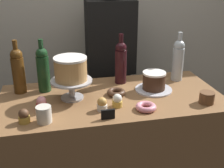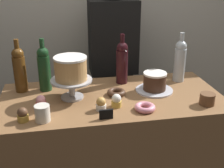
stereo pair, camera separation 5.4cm
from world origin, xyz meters
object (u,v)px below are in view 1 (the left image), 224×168
at_px(cupcake_caramel, 102,104).
at_px(wine_bottle_clear, 178,59).
at_px(wine_bottle_green, 43,69).
at_px(barista_figure, 110,73).
at_px(wine_bottle_dark_red, 121,62).
at_px(cookie_stack, 207,98).
at_px(donut_chocolate, 116,92).
at_px(white_layer_cake, 71,69).
at_px(coffee_cup_ceramic, 44,114).
at_px(chocolate_round_cake, 154,81).
at_px(price_sign_chalkboard, 108,114).
at_px(cupcake_vanilla, 117,101).
at_px(cupcake_chocolate, 24,116).
at_px(cupcake_strawberry, 41,103).
at_px(cake_stand_pedestal, 72,86).
at_px(wine_bottle_amber, 18,70).
at_px(donut_pink, 146,107).

bearing_deg(cupcake_caramel, wine_bottle_clear, 30.08).
relative_size(wine_bottle_green, barista_figure, 0.20).
distance_m(wine_bottle_dark_red, cookie_stack, 0.58).
relative_size(wine_bottle_clear, donut_chocolate, 2.91).
distance_m(wine_bottle_green, barista_figure, 0.69).
distance_m(white_layer_cake, wine_bottle_clear, 0.73).
bearing_deg(coffee_cup_ceramic, wine_bottle_dark_red, 40.85).
bearing_deg(chocolate_round_cake, price_sign_chalkboard, -139.92).
bearing_deg(cupcake_vanilla, cupcake_chocolate, -171.63).
bearing_deg(cupcake_strawberry, donut_chocolate, 12.16).
relative_size(wine_bottle_dark_red, coffee_cup_ceramic, 3.83).
height_order(cake_stand_pedestal, white_layer_cake, white_layer_cake).
relative_size(chocolate_round_cake, wine_bottle_dark_red, 0.44).
relative_size(wine_bottle_amber, cupcake_caramel, 4.38).
bearing_deg(wine_bottle_clear, price_sign_chalkboard, -142.47).
bearing_deg(cake_stand_pedestal, wine_bottle_green, 136.00).
xyz_separation_m(white_layer_cake, wine_bottle_green, (-0.15, 0.15, -0.04)).
bearing_deg(wine_bottle_dark_red, donut_chocolate, -111.40).
distance_m(cupcake_strawberry, donut_chocolate, 0.45).
bearing_deg(cookie_stack, wine_bottle_green, 157.18).
height_order(chocolate_round_cake, wine_bottle_dark_red, wine_bottle_dark_red).
height_order(white_layer_cake, barista_figure, barista_figure).
bearing_deg(wine_bottle_clear, donut_pink, -132.32).
xyz_separation_m(cake_stand_pedestal, cupcake_chocolate, (-0.26, -0.23, -0.05)).
bearing_deg(wine_bottle_dark_red, cupcake_vanilla, -106.97).
xyz_separation_m(wine_bottle_amber, donut_chocolate, (0.56, -0.17, -0.13)).
xyz_separation_m(wine_bottle_green, coffee_cup_ceramic, (-0.00, -0.40, -0.10)).
distance_m(wine_bottle_amber, cupcake_strawberry, 0.31).
height_order(wine_bottle_dark_red, donut_pink, wine_bottle_dark_red).
bearing_deg(chocolate_round_cake, cupcake_chocolate, -162.40).
distance_m(donut_chocolate, price_sign_chalkboard, 0.30).
height_order(wine_bottle_green, barista_figure, barista_figure).
bearing_deg(white_layer_cake, wine_bottle_green, 136.00).
relative_size(cake_stand_pedestal, cupcake_caramel, 3.22).
height_order(cupcake_vanilla, coffee_cup_ceramic, coffee_cup_ceramic).
distance_m(wine_bottle_dark_red, coffee_cup_ceramic, 0.66).
xyz_separation_m(wine_bottle_amber, barista_figure, (0.65, 0.41, -0.21)).
bearing_deg(white_layer_cake, donut_chocolate, -1.44).
height_order(cake_stand_pedestal, chocolate_round_cake, chocolate_round_cake).
xyz_separation_m(cupcake_strawberry, cupcake_caramel, (0.32, -0.08, 0.00)).
relative_size(cake_stand_pedestal, cookie_stack, 2.85).
relative_size(donut_chocolate, barista_figure, 0.07).
xyz_separation_m(cupcake_caramel, coffee_cup_ceramic, (-0.30, -0.06, 0.01)).
height_order(white_layer_cake, donut_pink, white_layer_cake).
bearing_deg(white_layer_cake, barista_figure, 58.32).
relative_size(cupcake_strawberry, cupcake_chocolate, 1.00).
distance_m(cake_stand_pedestal, donut_pink, 0.44).
distance_m(cake_stand_pedestal, wine_bottle_dark_red, 0.39).
height_order(wine_bottle_dark_red, coffee_cup_ceramic, wine_bottle_dark_red).
height_order(wine_bottle_clear, cupcake_vanilla, wine_bottle_clear).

